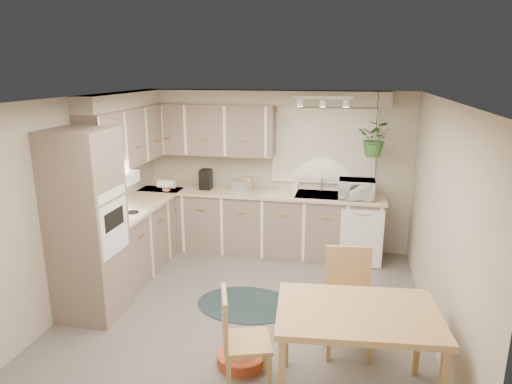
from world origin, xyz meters
TOP-DOWN VIEW (x-y plane):
  - floor at (0.00, 0.00)m, footprint 4.20×4.20m
  - ceiling at (0.00, 0.00)m, footprint 4.20×4.20m
  - wall_back at (0.00, 2.10)m, footprint 4.00×0.04m
  - wall_front at (0.00, -2.10)m, footprint 4.00×0.04m
  - wall_left at (-2.00, 0.00)m, footprint 0.04×4.20m
  - wall_right at (2.00, 0.00)m, footprint 0.04×4.20m
  - base_cab_left at (-1.70, 0.88)m, footprint 0.60×1.85m
  - base_cab_back at (-0.20, 1.80)m, footprint 3.60×0.60m
  - counter_left at (-1.69, 0.88)m, footprint 0.64×1.89m
  - counter_back at (-0.20, 1.79)m, footprint 3.64×0.64m
  - oven_stack at (-1.68, -0.38)m, footprint 0.65×0.65m
  - wall_oven_face at (-1.35, -0.38)m, footprint 0.02×0.56m
  - upper_cab_left at (-1.82, 1.00)m, footprint 0.35×2.00m
  - upper_cab_back at (-1.00, 1.93)m, footprint 2.00×0.35m
  - soffit_left at (-1.85, 1.00)m, footprint 0.30×2.00m
  - soffit_back at (-0.20, 1.95)m, footprint 3.60×0.30m
  - cooktop at (-1.68, 0.30)m, footprint 0.52×0.58m
  - range_hood at (-1.70, 0.30)m, footprint 0.40×0.60m
  - window_blinds at (0.70, 2.07)m, footprint 1.40×0.02m
  - window_frame at (0.70, 2.08)m, footprint 1.50×0.02m
  - sink at (0.70, 1.80)m, footprint 0.70×0.48m
  - dishwasher_front at (1.30, 1.49)m, footprint 0.58×0.02m
  - track_light_bar at (0.70, 1.55)m, footprint 0.80×0.04m
  - wall_clock at (0.15, 2.07)m, footprint 0.30×0.03m
  - dining_table at (1.20, -1.20)m, footprint 1.37×0.98m
  - chair_left at (0.29, -1.22)m, footprint 0.53×0.53m
  - chair_back at (1.14, -0.51)m, footprint 0.52×0.52m
  - braided_rug at (-0.03, 0.14)m, footprint 1.21×0.92m
  - pet_bed at (0.17, -0.94)m, footprint 0.55×0.55m
  - microwave at (1.20, 1.70)m, footprint 0.50×0.28m
  - soap_bottle at (0.32, 1.95)m, footprint 0.10×0.18m
  - hanging_plant at (1.41, 1.70)m, footprint 0.56×0.59m
  - coffee_maker at (-1.02, 1.80)m, footprint 0.18×0.21m
  - toaster at (-0.49, 1.82)m, footprint 0.26×0.16m
  - knife_block at (-0.37, 1.85)m, footprint 0.09×0.09m

SIDE VIEW (x-z plane):
  - floor at x=0.00m, z-range 0.00..0.00m
  - braided_rug at x=-0.03m, z-range 0.00..0.01m
  - pet_bed at x=0.17m, z-range 0.00..0.11m
  - dining_table at x=1.20m, z-range 0.00..0.82m
  - dishwasher_front at x=1.30m, z-range 0.01..0.84m
  - chair_left at x=0.29m, z-range 0.00..0.89m
  - base_cab_left at x=-1.70m, z-range 0.00..0.90m
  - base_cab_back at x=-0.20m, z-range 0.00..0.90m
  - chair_back at x=1.14m, z-range 0.00..1.01m
  - sink at x=0.70m, z-range 0.85..0.95m
  - counter_left at x=-1.69m, z-range 0.90..0.94m
  - counter_back at x=-0.20m, z-range 0.90..0.94m
  - cooktop at x=-1.68m, z-range 0.93..0.95m
  - soap_bottle at x=0.32m, z-range 0.94..1.02m
  - toaster at x=-0.49m, z-range 0.94..1.09m
  - knife_block at x=-0.37m, z-range 0.94..1.14m
  - oven_stack at x=-1.68m, z-range 0.00..2.10m
  - wall_oven_face at x=-1.35m, z-range 0.76..1.34m
  - coffee_maker at x=-1.02m, z-range 0.94..1.24m
  - microwave at x=1.20m, z-range 0.94..1.27m
  - wall_back at x=0.00m, z-range 0.00..2.40m
  - wall_front at x=0.00m, z-range 0.00..2.40m
  - wall_left at x=-2.00m, z-range 0.00..2.40m
  - wall_right at x=2.00m, z-range 0.00..2.40m
  - range_hood at x=-1.70m, z-range 1.33..1.47m
  - window_blinds at x=0.70m, z-range 1.10..2.10m
  - window_frame at x=0.70m, z-range 1.05..2.15m
  - hanging_plant at x=1.41m, z-range 1.55..1.93m
  - upper_cab_left at x=-1.82m, z-range 1.45..2.20m
  - upper_cab_back at x=-1.00m, z-range 1.45..2.20m
  - wall_clock at x=0.15m, z-range 2.03..2.33m
  - soffit_left at x=-1.85m, z-range 2.20..2.40m
  - soffit_back at x=-0.20m, z-range 2.20..2.40m
  - track_light_bar at x=0.70m, z-range 2.31..2.35m
  - ceiling at x=0.00m, z-range 2.40..2.40m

